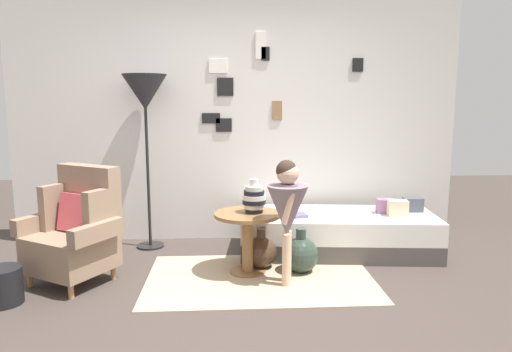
{
  "coord_description": "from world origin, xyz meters",
  "views": [
    {
      "loc": [
        -0.1,
        -3.15,
        1.51
      ],
      "look_at": [
        0.15,
        0.95,
        0.85
      ],
      "focal_mm": 32.77,
      "sensor_mm": 36.0,
      "label": 1
    }
  ],
  "objects_px": {
    "daybed": "(337,233)",
    "magazine_basket": "(3,286)",
    "armchair": "(76,230)",
    "book_on_daybed": "(295,215)",
    "side_table": "(248,230)",
    "demijohn_far": "(301,255)",
    "demijohn_near": "(261,252)",
    "vase_striped": "(254,199)",
    "person_child": "(287,207)",
    "floor_lamp": "(145,97)"
  },
  "relations": [
    {
      "from": "daybed",
      "to": "demijohn_far",
      "type": "bearing_deg",
      "value": -130.81
    },
    {
      "from": "book_on_daybed",
      "to": "magazine_basket",
      "type": "relative_size",
      "value": 0.79
    },
    {
      "from": "daybed",
      "to": "vase_striped",
      "type": "distance_m",
      "value": 1.11
    },
    {
      "from": "daybed",
      "to": "side_table",
      "type": "bearing_deg",
      "value": -151.0
    },
    {
      "from": "side_table",
      "to": "demijohn_far",
      "type": "bearing_deg",
      "value": -1.62
    },
    {
      "from": "side_table",
      "to": "book_on_daybed",
      "type": "distance_m",
      "value": 0.63
    },
    {
      "from": "armchair",
      "to": "vase_striped",
      "type": "height_order",
      "value": "armchair"
    },
    {
      "from": "side_table",
      "to": "demijohn_far",
      "type": "xyz_separation_m",
      "value": [
        0.47,
        -0.01,
        -0.23
      ]
    },
    {
      "from": "floor_lamp",
      "to": "magazine_basket",
      "type": "xyz_separation_m",
      "value": [
        -0.88,
        -1.34,
        -1.41
      ]
    },
    {
      "from": "side_table",
      "to": "magazine_basket",
      "type": "bearing_deg",
      "value": -164.06
    },
    {
      "from": "side_table",
      "to": "magazine_basket",
      "type": "distance_m",
      "value": 1.95
    },
    {
      "from": "armchair",
      "to": "demijohn_near",
      "type": "bearing_deg",
      "value": 7.2
    },
    {
      "from": "person_child",
      "to": "daybed",
      "type": "bearing_deg",
      "value": 52.39
    },
    {
      "from": "floor_lamp",
      "to": "person_child",
      "type": "xyz_separation_m",
      "value": [
        1.3,
        -1.09,
        -0.89
      ]
    },
    {
      "from": "person_child",
      "to": "book_on_daybed",
      "type": "bearing_deg",
      "value": 76.61
    },
    {
      "from": "daybed",
      "to": "demijohn_near",
      "type": "distance_m",
      "value": 0.89
    },
    {
      "from": "daybed",
      "to": "book_on_daybed",
      "type": "relative_size",
      "value": 8.94
    },
    {
      "from": "armchair",
      "to": "book_on_daybed",
      "type": "xyz_separation_m",
      "value": [
        1.92,
        0.5,
        -0.02
      ]
    },
    {
      "from": "daybed",
      "to": "demijohn_near",
      "type": "relative_size",
      "value": 5.25
    },
    {
      "from": "armchair",
      "to": "daybed",
      "type": "relative_size",
      "value": 0.49
    },
    {
      "from": "daybed",
      "to": "vase_striped",
      "type": "bearing_deg",
      "value": -149.79
    },
    {
      "from": "demijohn_near",
      "to": "magazine_basket",
      "type": "relative_size",
      "value": 1.34
    },
    {
      "from": "person_child",
      "to": "demijohn_near",
      "type": "xyz_separation_m",
      "value": [
        -0.19,
        0.4,
        -0.51
      ]
    },
    {
      "from": "demijohn_near",
      "to": "magazine_basket",
      "type": "height_order",
      "value": "demijohn_near"
    },
    {
      "from": "person_child",
      "to": "magazine_basket",
      "type": "height_order",
      "value": "person_child"
    },
    {
      "from": "floor_lamp",
      "to": "book_on_daybed",
      "type": "distance_m",
      "value": 1.89
    },
    {
      "from": "side_table",
      "to": "person_child",
      "type": "height_order",
      "value": "person_child"
    },
    {
      "from": "demijohn_near",
      "to": "demijohn_far",
      "type": "distance_m",
      "value": 0.37
    },
    {
      "from": "side_table",
      "to": "demijohn_near",
      "type": "height_order",
      "value": "side_table"
    },
    {
      "from": "book_on_daybed",
      "to": "demijohn_far",
      "type": "xyz_separation_m",
      "value": [
        -0.01,
        -0.42,
        -0.25
      ]
    },
    {
      "from": "vase_striped",
      "to": "person_child",
      "type": "height_order",
      "value": "person_child"
    },
    {
      "from": "armchair",
      "to": "daybed",
      "type": "distance_m",
      "value": 2.45
    },
    {
      "from": "vase_striped",
      "to": "demijohn_far",
      "type": "bearing_deg",
      "value": -2.95
    },
    {
      "from": "vase_striped",
      "to": "demijohn_near",
      "type": "height_order",
      "value": "vase_striped"
    },
    {
      "from": "demijohn_far",
      "to": "vase_striped",
      "type": "bearing_deg",
      "value": 177.05
    },
    {
      "from": "demijohn_near",
      "to": "magazine_basket",
      "type": "xyz_separation_m",
      "value": [
        -1.99,
        -0.65,
        -0.01
      ]
    },
    {
      "from": "armchair",
      "to": "person_child",
      "type": "relative_size",
      "value": 0.93
    },
    {
      "from": "floor_lamp",
      "to": "person_child",
      "type": "height_order",
      "value": "floor_lamp"
    },
    {
      "from": "side_table",
      "to": "daybed",
      "type": "bearing_deg",
      "value": 29.0
    },
    {
      "from": "person_child",
      "to": "demijohn_far",
      "type": "relative_size",
      "value": 2.6
    },
    {
      "from": "book_on_daybed",
      "to": "vase_striped",
      "type": "bearing_deg",
      "value": -136.11
    },
    {
      "from": "book_on_daybed",
      "to": "demijohn_near",
      "type": "height_order",
      "value": "book_on_daybed"
    },
    {
      "from": "vase_striped",
      "to": "magazine_basket",
      "type": "bearing_deg",
      "value": -164.3
    },
    {
      "from": "armchair",
      "to": "magazine_basket",
      "type": "bearing_deg",
      "value": -133.1
    },
    {
      "from": "armchair",
      "to": "demijohn_far",
      "type": "xyz_separation_m",
      "value": [
        1.91,
        0.07,
        -0.28
      ]
    },
    {
      "from": "daybed",
      "to": "magazine_basket",
      "type": "relative_size",
      "value": 7.02
    },
    {
      "from": "side_table",
      "to": "vase_striped",
      "type": "relative_size",
      "value": 1.98
    },
    {
      "from": "floor_lamp",
      "to": "demijohn_far",
      "type": "height_order",
      "value": "floor_lamp"
    },
    {
      "from": "daybed",
      "to": "floor_lamp",
      "type": "distance_m",
      "value": 2.36
    },
    {
      "from": "person_child",
      "to": "demijohn_far",
      "type": "distance_m",
      "value": 0.59
    }
  ]
}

